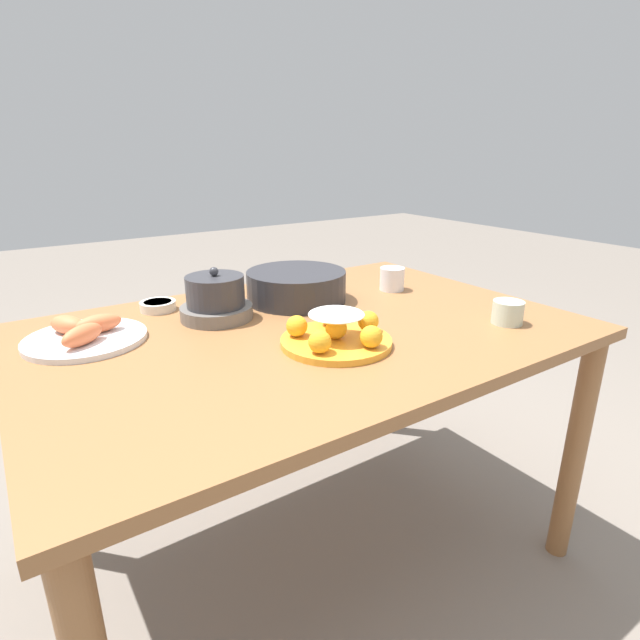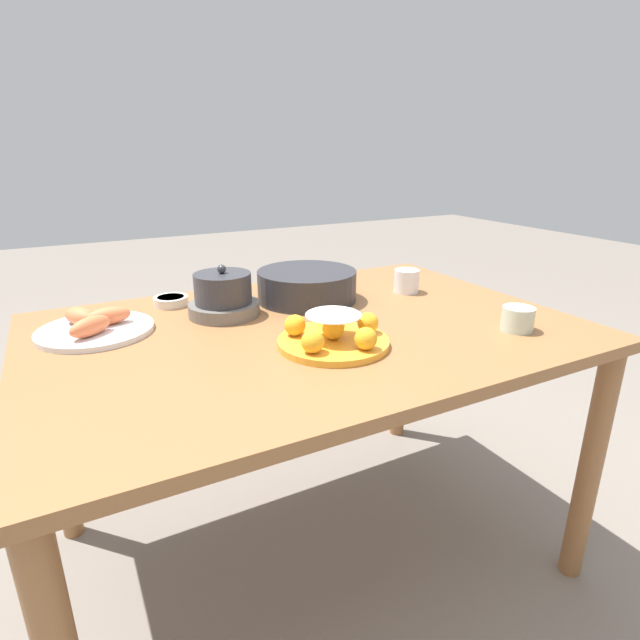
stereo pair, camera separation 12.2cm
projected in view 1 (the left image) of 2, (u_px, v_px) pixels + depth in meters
The scene contains 9 objects.
ground_plane at pixel (308, 551), 1.54m from camera, with size 12.00×12.00×0.00m, color slate.
dining_table at pixel (306, 359), 1.33m from camera, with size 1.38×0.95×0.74m.
cake_plate at pixel (336, 333), 1.17m from camera, with size 0.26×0.26×0.08m.
serving_bowl at pixel (296, 285), 1.50m from camera, with size 0.30×0.30×0.09m.
sauce_bowl at pixel (158, 305), 1.42m from camera, with size 0.10×0.10×0.03m.
seafood_platter at pixel (85, 335), 1.19m from camera, with size 0.28×0.28×0.06m.
cup_near at pixel (508, 312), 1.31m from camera, with size 0.08×0.08×0.06m.
cup_far at pixel (392, 279), 1.62m from camera, with size 0.08×0.08×0.07m.
warming_pot at pixel (216, 300), 1.34m from camera, with size 0.19×0.19×0.14m.
Camera 1 is at (-0.65, -1.03, 1.18)m, focal length 28.00 mm.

